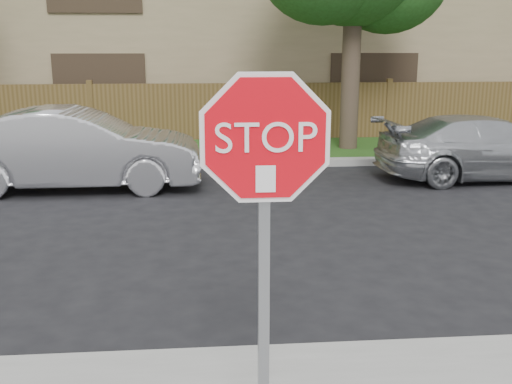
{
  "coord_description": "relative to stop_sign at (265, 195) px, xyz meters",
  "views": [
    {
      "loc": [
        -1.01,
        -4.7,
        2.66
      ],
      "look_at": [
        -0.69,
        -0.9,
        1.7
      ],
      "focal_mm": 42.0,
      "sensor_mm": 36.0,
      "label": 1
    }
  ],
  "objects": [
    {
      "name": "apartment_building",
      "position": [
        0.69,
        18.48,
        1.7
      ],
      "size": [
        35.2,
        9.2,
        7.2
      ],
      "color": "#8F7F59",
      "rests_on": "ground"
    },
    {
      "name": "stop_sign",
      "position": [
        0.0,
        0.0,
        0.0
      ],
      "size": [
        1.01,
        0.13,
        2.55
      ],
      "color": "gray",
      "rests_on": "sidewalk_near"
    },
    {
      "name": "sedan_left",
      "position": [
        -2.7,
        7.86,
        -1.08
      ],
      "size": [
        4.57,
        1.65,
        1.5
      ],
      "primitive_type": "imported",
      "rotation": [
        0.0,
        0.0,
        1.58
      ],
      "color": "silver",
      "rests_on": "ground"
    },
    {
      "name": "sedan_right",
      "position": [
        5.21,
        8.08,
        -1.2
      ],
      "size": [
        4.4,
        1.96,
        1.25
      ],
      "primitive_type": "imported",
      "rotation": [
        0.0,
        0.0,
        1.62
      ],
      "color": "#B1B4B8",
      "rests_on": "ground"
    },
    {
      "name": "fence",
      "position": [
        0.69,
        12.88,
        -1.03
      ],
      "size": [
        70.0,
        0.12,
        1.6
      ],
      "primitive_type": "cube",
      "color": "#4D381B",
      "rests_on": "ground"
    },
    {
      "name": "ground",
      "position": [
        0.69,
        1.48,
        -1.83
      ],
      "size": [
        90.0,
        90.0,
        0.0
      ],
      "primitive_type": "plane",
      "color": "black",
      "rests_on": "ground"
    },
    {
      "name": "grass_strip",
      "position": [
        0.69,
        11.28,
        -1.77
      ],
      "size": [
        70.0,
        3.0,
        0.12
      ],
      "primitive_type": "cube",
      "color": "#1E4714",
      "rests_on": "ground"
    },
    {
      "name": "far_curb",
      "position": [
        0.69,
        9.63,
        -1.75
      ],
      "size": [
        70.0,
        0.3,
        0.15
      ],
      "primitive_type": "cube",
      "color": "gray",
      "rests_on": "ground"
    }
  ]
}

